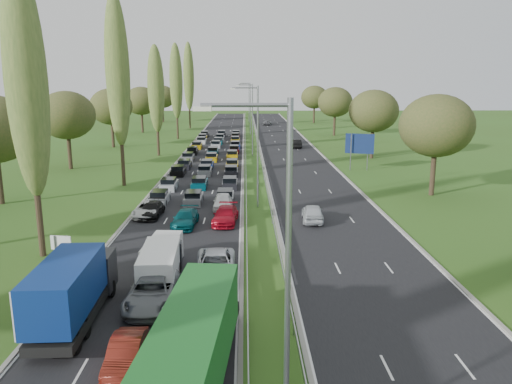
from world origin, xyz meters
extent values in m
plane|color=#35531A|center=(4.50, 80.00, 0.00)|extent=(260.00, 260.00, 0.00)
cube|color=black|center=(-2.25, 82.50, 0.00)|extent=(10.50, 215.00, 0.04)
cube|color=black|center=(11.25, 82.50, 0.00)|extent=(10.50, 215.00, 0.04)
cube|color=gray|center=(3.35, 82.50, 0.55)|extent=(0.06, 215.00, 0.32)
cube|color=gray|center=(5.65, 82.50, 0.55)|extent=(0.06, 215.00, 0.32)
cylinder|color=gray|center=(4.50, 8.00, 6.00)|extent=(0.18, 0.18, 12.00)
cylinder|color=gray|center=(4.50, 43.00, 6.00)|extent=(0.18, 0.18, 12.00)
cylinder|color=gray|center=(4.50, 78.00, 6.00)|extent=(0.18, 0.18, 12.00)
cylinder|color=gray|center=(4.50, 113.00, 6.00)|extent=(0.18, 0.18, 12.00)
cylinder|color=gray|center=(4.50, 148.00, 6.00)|extent=(0.18, 0.18, 12.00)
cylinder|color=#2D2116|center=(-11.50, 29.00, 3.60)|extent=(0.44, 0.44, 7.20)
ellipsoid|color=#4A652B|center=(-11.50, 29.00, 12.40)|extent=(2.80, 2.80, 16.00)
cylinder|color=#2D2116|center=(-11.50, 54.00, 3.96)|extent=(0.44, 0.44, 7.92)
ellipsoid|color=#4A652B|center=(-11.50, 54.00, 13.64)|extent=(2.80, 2.80, 17.60)
cylinder|color=#2D2116|center=(-11.50, 79.00, 3.24)|extent=(0.44, 0.44, 6.48)
ellipsoid|color=#4A652B|center=(-11.50, 79.00, 11.16)|extent=(2.80, 2.80, 14.40)
cylinder|color=#2D2116|center=(-11.50, 104.00, 3.60)|extent=(0.44, 0.44, 7.20)
ellipsoid|color=#4A652B|center=(-11.50, 104.00, 12.40)|extent=(2.80, 2.80, 16.00)
cylinder|color=#2D2116|center=(-11.50, 129.00, 3.96)|extent=(0.44, 0.44, 7.92)
ellipsoid|color=#4A652B|center=(-11.50, 129.00, 13.64)|extent=(2.80, 2.80, 17.60)
cylinder|color=#2D2116|center=(-22.00, 45.00, 2.42)|extent=(0.56, 0.56, 4.84)
cylinder|color=#2D2116|center=(-22.00, 66.00, 2.42)|extent=(0.56, 0.56, 4.84)
ellipsoid|color=#38471E|center=(-22.00, 66.00, 7.70)|extent=(8.00, 8.00, 6.80)
cylinder|color=#2D2116|center=(-22.00, 90.00, 2.42)|extent=(0.56, 0.56, 4.84)
ellipsoid|color=#38471E|center=(-22.00, 90.00, 7.70)|extent=(8.00, 8.00, 6.80)
cylinder|color=#2D2116|center=(-22.00, 118.00, 2.42)|extent=(0.56, 0.56, 4.84)
ellipsoid|color=#38471E|center=(-22.00, 118.00, 7.70)|extent=(8.00, 8.00, 6.80)
cylinder|color=#2D2116|center=(-22.00, 150.00, 2.42)|extent=(0.56, 0.56, 4.84)
ellipsoid|color=#38471E|center=(-22.00, 150.00, 7.70)|extent=(8.00, 8.00, 6.80)
cylinder|color=#2D2116|center=(24.00, 48.00, 2.42)|extent=(0.56, 0.56, 4.84)
ellipsoid|color=#38471E|center=(24.00, 48.00, 7.70)|extent=(8.00, 8.00, 6.80)
cylinder|color=#2D2116|center=(24.00, 75.00, 2.42)|extent=(0.56, 0.56, 4.84)
ellipsoid|color=#38471E|center=(24.00, 75.00, 7.70)|extent=(8.00, 8.00, 6.80)
cylinder|color=#2D2116|center=(24.00, 110.00, 2.42)|extent=(0.56, 0.56, 4.84)
ellipsoid|color=#38471E|center=(24.00, 110.00, 7.70)|extent=(8.00, 8.00, 6.80)
cylinder|color=#2D2116|center=(24.00, 145.00, 2.42)|extent=(0.56, 0.56, 4.84)
ellipsoid|color=#38471E|center=(24.00, 145.00, 7.70)|extent=(8.00, 8.00, 6.80)
cube|color=#B2B7BC|center=(-5.67, 44.97, 0.44)|extent=(1.75, 4.00, 0.80)
cube|color=#B2B7BC|center=(-5.69, 51.61, 0.44)|extent=(1.75, 4.00, 0.80)
cube|color=black|center=(-5.79, 60.65, 0.44)|extent=(1.75, 4.00, 0.80)
cube|color=black|center=(-5.56, 65.90, 0.44)|extent=(1.75, 4.00, 0.80)
cube|color=slate|center=(-5.83, 73.17, 0.44)|extent=(1.75, 4.00, 0.80)
cube|color=black|center=(-5.88, 80.29, 0.44)|extent=(1.75, 4.00, 0.80)
cube|color=#BF990C|center=(-5.79, 87.62, 0.44)|extent=(1.75, 4.00, 0.80)
cube|color=silver|center=(-5.58, 95.59, 0.44)|extent=(1.75, 4.00, 0.80)
cube|color=#BF990C|center=(-5.87, 101.27, 0.44)|extent=(1.75, 4.00, 0.80)
cube|color=black|center=(-5.90, 107.65, 0.44)|extent=(1.75, 4.00, 0.80)
cube|color=slate|center=(-2.10, 44.57, 0.44)|extent=(1.75, 4.00, 0.80)
cube|color=#053F4C|center=(-2.18, 52.36, 0.44)|extent=(1.75, 4.00, 0.80)
cube|color=slate|center=(-2.20, 60.77, 0.44)|extent=(1.75, 4.00, 0.80)
cube|color=navy|center=(-2.26, 65.54, 0.44)|extent=(1.75, 4.00, 0.80)
cube|color=#BF990C|center=(-2.05, 72.64, 0.44)|extent=(1.75, 4.00, 0.80)
cube|color=#053F4C|center=(-2.27, 79.73, 0.44)|extent=(1.75, 4.00, 0.80)
cube|color=#B2B7BC|center=(-2.29, 89.02, 0.44)|extent=(1.75, 4.00, 0.80)
cube|color=#053F4C|center=(-2.15, 94.42, 0.44)|extent=(1.75, 4.00, 0.80)
cube|color=#B2B7BC|center=(-2.08, 101.18, 0.44)|extent=(1.75, 4.00, 0.80)
cube|color=black|center=(-2.12, 108.85, 0.44)|extent=(1.75, 4.00, 0.80)
cube|color=slate|center=(1.14, 45.26, 0.44)|extent=(1.75, 4.00, 0.80)
cube|color=black|center=(1.43, 52.23, 0.44)|extent=(1.75, 4.00, 0.80)
cube|color=black|center=(1.39, 60.18, 0.44)|extent=(1.75, 4.00, 0.80)
cube|color=#BF990C|center=(1.36, 65.98, 0.44)|extent=(1.75, 4.00, 0.80)
cube|color=#BF990C|center=(1.15, 75.32, 0.44)|extent=(1.75, 4.00, 0.80)
cube|color=#590F14|center=(1.33, 81.93, 0.44)|extent=(1.75, 4.00, 0.80)
cube|color=navy|center=(1.42, 88.14, 0.44)|extent=(1.75, 4.00, 0.80)
cube|color=#BF990C|center=(1.25, 96.41, 0.44)|extent=(1.75, 4.00, 0.80)
cube|color=#590F14|center=(1.14, 103.32, 0.44)|extent=(1.75, 4.00, 0.80)
cube|color=black|center=(1.17, 109.01, 0.44)|extent=(1.75, 4.00, 0.80)
imported|color=white|center=(-5.87, 39.69, 0.69)|extent=(2.60, 4.99, 1.34)
imported|color=black|center=(-5.53, 39.54, 0.69)|extent=(2.14, 4.73, 1.34)
imported|color=#5D170F|center=(-2.06, 14.29, 0.68)|extent=(1.46, 4.01, 1.31)
imported|color=slate|center=(-2.04, 20.58, 0.82)|extent=(2.74, 5.82, 1.61)
imported|color=#054C52|center=(-2.00, 36.29, 0.72)|extent=(2.29, 4.93, 1.39)
imported|color=black|center=(1.05, 16.56, 0.72)|extent=(1.76, 4.31, 1.39)
imported|color=silver|center=(1.32, 24.78, 0.79)|extent=(2.74, 5.62, 1.54)
imported|color=#A50A1B|center=(1.48, 37.18, 0.74)|extent=(2.44, 5.13, 1.44)
imported|color=white|center=(1.01, 42.19, 0.79)|extent=(1.84, 4.53, 1.54)
imported|color=#B8BEC2|center=(9.33, 37.64, 0.80)|extent=(2.21, 4.74, 1.57)
imported|color=black|center=(12.99, 88.53, 0.82)|extent=(1.70, 4.84, 1.59)
imported|color=slate|center=(9.71, 138.80, 0.71)|extent=(2.70, 5.15, 1.38)
cube|color=black|center=(-5.70, 18.65, 0.72)|extent=(2.30, 8.63, 0.50)
cube|color=navy|center=(-5.70, 17.59, 2.44)|extent=(2.40, 6.52, 2.44)
cube|color=silver|center=(-5.70, 14.36, 2.44)|extent=(2.34, 0.06, 2.34)
cube|color=black|center=(-5.70, 21.91, 1.57)|extent=(2.34, 2.11, 2.20)
cylinder|color=black|center=(-5.70, 21.76, 0.52)|extent=(2.01, 1.00, 1.00)
cylinder|color=black|center=(-5.70, 15.53, 0.52)|extent=(2.01, 1.00, 1.00)
cube|color=black|center=(1.19, 12.50, 0.72)|extent=(2.32, 13.04, 0.50)
cube|color=#155F1E|center=(1.19, 11.43, 2.55)|extent=(2.41, 10.92, 2.66)
cube|color=black|center=(1.19, 17.95, 1.57)|extent=(2.36, 2.13, 2.20)
cylinder|color=black|center=(1.19, 17.82, 0.52)|extent=(2.03, 1.00, 1.00)
cube|color=white|center=(-2.11, 23.72, 1.16)|extent=(2.17, 5.43, 2.17)
cube|color=black|center=(-2.11, 26.11, 1.05)|extent=(2.12, 0.87, 1.74)
cylinder|color=black|center=(-3.03, 25.45, 0.39)|extent=(0.27, 0.74, 0.74)
cylinder|color=black|center=(-1.19, 21.98, 0.39)|extent=(0.27, 0.74, 0.74)
cube|color=silver|center=(-2.36, 26.30, 1.02)|extent=(1.90, 4.76, 1.90)
cube|color=black|center=(-2.36, 28.40, 0.92)|extent=(1.86, 0.76, 1.52)
cylinder|color=black|center=(-3.17, 27.82, 0.34)|extent=(0.24, 0.65, 0.65)
cylinder|color=black|center=(-1.55, 24.78, 0.34)|extent=(0.24, 0.65, 0.65)
cylinder|color=gray|center=(-9.80, 27.10, 1.05)|extent=(0.16, 0.16, 2.10)
cylinder|color=gray|center=(-9.00, 27.10, 1.05)|extent=(0.16, 0.16, 2.10)
cube|color=white|center=(-9.40, 27.10, 1.60)|extent=(1.49, 0.39, 1.00)
cylinder|color=gray|center=(18.20, 63.88, 2.60)|extent=(0.16, 0.16, 5.20)
cylinder|color=gray|center=(20.60, 63.88, 2.60)|extent=(0.16, 0.16, 5.20)
cube|color=navy|center=(19.40, 63.88, 3.80)|extent=(3.83, 1.36, 2.80)
camera|label=1|loc=(3.26, -5.75, 12.44)|focal=35.00mm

